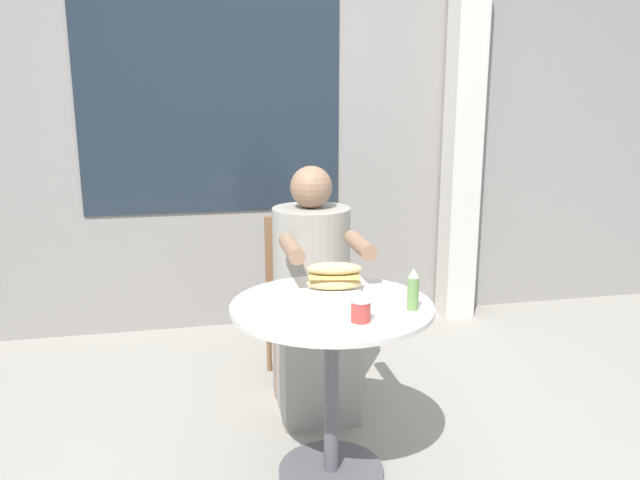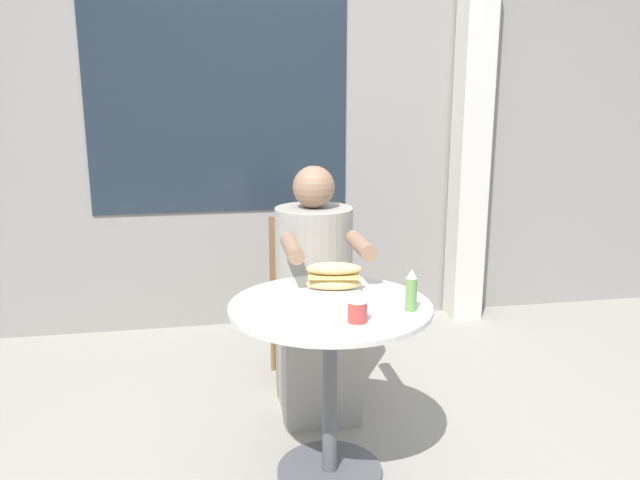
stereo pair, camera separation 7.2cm
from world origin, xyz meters
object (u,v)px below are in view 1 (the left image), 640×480
Objects in this scene: cafe_table at (332,350)px; sandwich_on_plate at (334,278)px; seated_diner at (313,307)px; drink_cup at (361,310)px; diner_chair at (300,283)px; condiment_bottle at (413,290)px.

sandwich_on_plate reaches higher than cafe_table.
seated_diner is at bearing 85.70° from cafe_table.
drink_cup is at bearing -74.35° from cafe_table.
diner_chair is 0.35m from seated_diner.
seated_diner is at bearing 108.35° from condiment_bottle.
condiment_bottle is at bearing 102.88° from diner_chair.
diner_chair is at bearing 89.91° from sandwich_on_plate.
drink_cup is at bearing -160.12° from condiment_bottle.
cafe_table is at bearing 86.10° from seated_diner.
condiment_bottle is (0.23, -0.71, 0.29)m from seated_diner.
sandwich_on_plate is (-0.00, -0.79, 0.26)m from diner_chair.
seated_diner is 14.07× the size of drink_cup.
seated_diner is 7.45× the size of condiment_bottle.
seated_diner is at bearing 89.95° from sandwich_on_plate.
sandwich_on_plate is 2.79× the size of drink_cup.
sandwich_on_plate is (0.04, 0.15, 0.24)m from cafe_table.
diner_chair reaches higher than cafe_table.
seated_diner is at bearing 90.26° from diner_chair.
drink_cup is at bearing 91.00° from diner_chair.
cafe_table is 0.89× the size of diner_chair.
condiment_bottle is at bearing -23.65° from cafe_table.
seated_diner is 0.51m from sandwich_on_plate.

